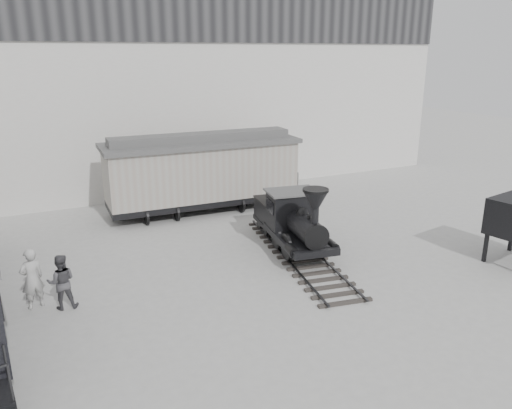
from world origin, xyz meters
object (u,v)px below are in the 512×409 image
boxcar (202,171)px  visitor_a (32,279)px  locomotive (294,224)px  visitor_b (61,282)px

boxcar → visitor_a: boxcar is taller
locomotive → visitor_b: locomotive is taller
boxcar → visitor_b: size_ratio=5.44×
boxcar → visitor_a: (-8.08, -6.95, -1.05)m
visitor_a → visitor_b: bearing=131.8°
boxcar → visitor_b: 10.42m
visitor_b → boxcar: bearing=-126.5°
locomotive → boxcar: size_ratio=0.90×
boxcar → visitor_a: 10.70m
boxcar → visitor_b: (-7.28, -7.37, -1.14)m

